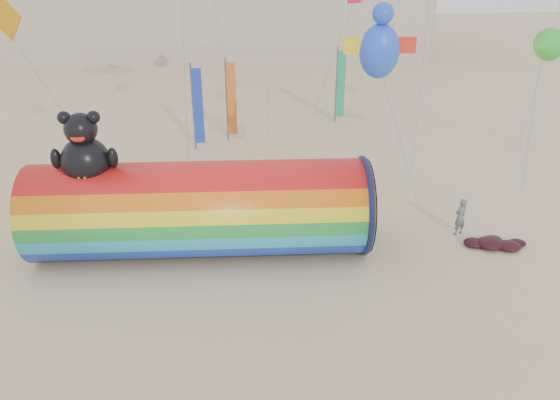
{
  "coord_description": "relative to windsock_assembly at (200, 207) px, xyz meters",
  "views": [
    {
      "loc": [
        -0.53,
        -17.56,
        11.54
      ],
      "look_at": [
        0.5,
        1.5,
        2.4
      ],
      "focal_mm": 35.0,
      "sensor_mm": 36.0,
      "label": 1
    }
  ],
  "objects": [
    {
      "name": "fabric_bundle",
      "position": [
        12.03,
        -0.31,
        -1.84
      ],
      "size": [
        2.62,
        1.35,
        0.41
      ],
      "color": "#370A12",
      "rests_on": "ground"
    },
    {
      "name": "festival_banners",
      "position": [
        2.62,
        14.3,
        0.62
      ],
      "size": [
        9.87,
        5.05,
        5.2
      ],
      "color": "#59595E",
      "rests_on": "ground"
    },
    {
      "name": "kite_handler",
      "position": [
        10.9,
        0.86,
        -1.18
      ],
      "size": [
        0.72,
        0.63,
        1.67
      ],
      "primitive_type": "imported",
      "rotation": [
        0.0,
        0.0,
        3.6
      ],
      "color": "#595C60",
      "rests_on": "ground"
    },
    {
      "name": "ground",
      "position": [
        2.62,
        -1.82,
        -2.01
      ],
      "size": [
        160.0,
        160.0,
        0.0
      ],
      "primitive_type": "plane",
      "color": "#CCB58C",
      "rests_on": "ground"
    },
    {
      "name": "windsock_assembly",
      "position": [
        0.0,
        0.0,
        0.0
      ],
      "size": [
        13.17,
        4.01,
        6.07
      ],
      "color": "red",
      "rests_on": "ground"
    }
  ]
}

